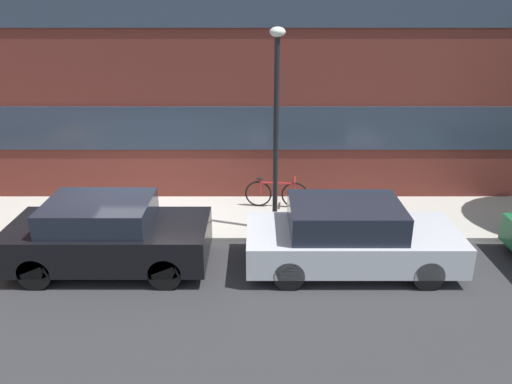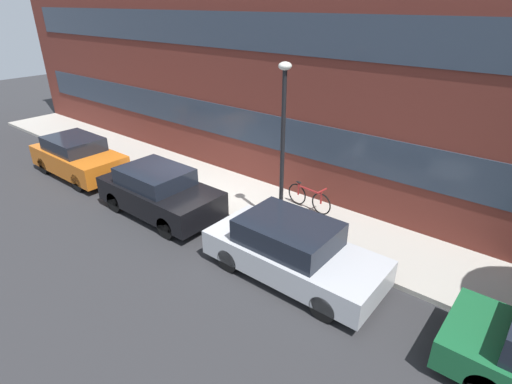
{
  "view_description": "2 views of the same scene",
  "coord_description": "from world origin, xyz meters",
  "px_view_note": "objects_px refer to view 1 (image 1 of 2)",
  "views": [
    {
      "loc": [
        2.46,
        -9.79,
        4.98
      ],
      "look_at": [
        2.47,
        0.41,
        1.05
      ],
      "focal_mm": 35.0,
      "sensor_mm": 36.0,
      "label": 1
    },
    {
      "loc": [
        8.43,
        -7.42,
        5.77
      ],
      "look_at": [
        2.12,
        0.32,
        0.96
      ],
      "focal_mm": 28.0,
      "sensor_mm": 36.0,
      "label": 2
    }
  ],
  "objects_px": {
    "parked_car_black": "(107,235)",
    "bicycle": "(277,193)",
    "lamp_post": "(276,110)",
    "parked_car_silver": "(350,237)"
  },
  "relations": [
    {
      "from": "parked_car_black",
      "to": "bicycle",
      "type": "distance_m",
      "value": 4.42
    },
    {
      "from": "parked_car_black",
      "to": "lamp_post",
      "type": "height_order",
      "value": "lamp_post"
    },
    {
      "from": "bicycle",
      "to": "lamp_post",
      "type": "distance_m",
      "value": 2.68
    },
    {
      "from": "parked_car_black",
      "to": "parked_car_silver",
      "type": "bearing_deg",
      "value": -0.0
    },
    {
      "from": "lamp_post",
      "to": "bicycle",
      "type": "bearing_deg",
      "value": 85.9
    },
    {
      "from": "lamp_post",
      "to": "parked_car_silver",
      "type": "bearing_deg",
      "value": -46.99
    },
    {
      "from": "parked_car_black",
      "to": "bicycle",
      "type": "xyz_separation_m",
      "value": [
        3.4,
        2.81,
        -0.2
      ]
    },
    {
      "from": "parked_car_black",
      "to": "parked_car_silver",
      "type": "distance_m",
      "value": 4.71
    },
    {
      "from": "parked_car_black",
      "to": "lamp_post",
      "type": "xyz_separation_m",
      "value": [
        3.31,
        1.51,
        2.13
      ]
    },
    {
      "from": "bicycle",
      "to": "lamp_post",
      "type": "relative_size",
      "value": 0.36
    }
  ]
}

